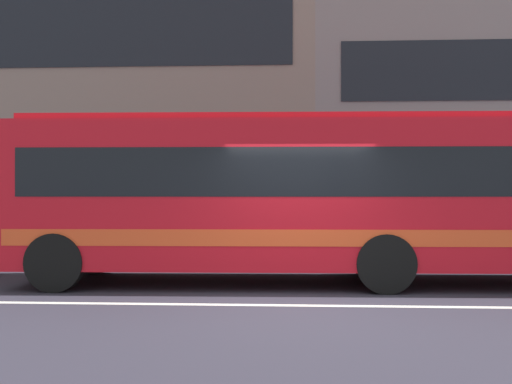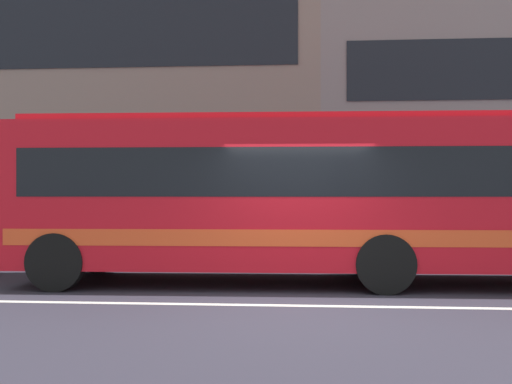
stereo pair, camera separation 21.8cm
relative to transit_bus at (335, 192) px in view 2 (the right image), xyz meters
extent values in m
plane|color=#2F2C39|center=(-0.68, -2.24, -1.69)|extent=(160.00, 160.00, 0.00)
cube|color=silver|center=(-0.68, -2.24, -1.69)|extent=(60.00, 0.16, 0.01)
cube|color=gray|center=(-9.02, 12.66, 4.37)|extent=(18.08, 9.87, 12.12)
cube|color=black|center=(-9.02, 7.71, 5.34)|extent=(16.64, 0.04, 2.42)
cube|color=red|center=(0.00, 0.00, -0.05)|extent=(11.77, 2.72, 2.59)
cube|color=black|center=(0.00, 0.00, 0.34)|extent=(11.07, 2.72, 0.83)
cube|color=#EB4D23|center=(0.00, 0.00, -0.76)|extent=(11.54, 2.73, 0.28)
cube|color=red|center=(0.00, 0.00, 1.31)|extent=(11.29, 2.31, 0.12)
cube|color=black|center=(-5.87, -0.13, 0.34)|extent=(0.07, 2.07, 0.91)
cylinder|color=black|center=(-4.84, -1.24, -1.19)|extent=(1.01, 0.30, 1.00)
cylinder|color=black|center=(-4.88, 1.03, -1.19)|extent=(1.01, 0.30, 1.00)
cylinder|color=black|center=(0.75, -1.12, -1.19)|extent=(1.01, 0.30, 1.00)
cylinder|color=black|center=(0.70, 1.15, -1.19)|extent=(1.01, 0.30, 1.00)
camera|label=1|loc=(-0.90, -10.87, -0.02)|focal=40.59mm
camera|label=2|loc=(-0.68, -10.86, -0.02)|focal=40.59mm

